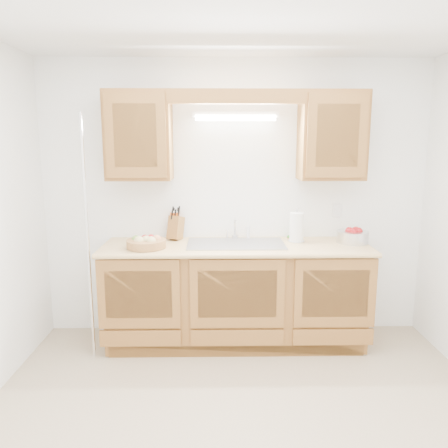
{
  "coord_description": "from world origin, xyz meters",
  "views": [
    {
      "loc": [
        -0.16,
        -2.49,
        1.77
      ],
      "look_at": [
        -0.11,
        0.85,
        1.15
      ],
      "focal_mm": 35.0,
      "sensor_mm": 36.0,
      "label": 1
    }
  ],
  "objects_px": {
    "paper_towel": "(297,228)",
    "apple_bowl": "(353,236)",
    "fruit_basket": "(146,242)",
    "knife_block": "(176,227)"
  },
  "relations": [
    {
      "from": "paper_towel",
      "to": "apple_bowl",
      "type": "distance_m",
      "value": 0.5
    },
    {
      "from": "fruit_basket",
      "to": "paper_towel",
      "type": "xyz_separation_m",
      "value": [
        1.3,
        0.2,
        0.08
      ]
    },
    {
      "from": "fruit_basket",
      "to": "paper_towel",
      "type": "relative_size",
      "value": 1.26
    },
    {
      "from": "fruit_basket",
      "to": "knife_block",
      "type": "distance_m",
      "value": 0.39
    },
    {
      "from": "apple_bowl",
      "to": "fruit_basket",
      "type": "bearing_deg",
      "value": -175.07
    },
    {
      "from": "knife_block",
      "to": "apple_bowl",
      "type": "bearing_deg",
      "value": 17.22
    },
    {
      "from": "fruit_basket",
      "to": "apple_bowl",
      "type": "height_order",
      "value": "apple_bowl"
    },
    {
      "from": "fruit_basket",
      "to": "apple_bowl",
      "type": "xyz_separation_m",
      "value": [
        1.79,
        0.15,
        0.02
      ]
    },
    {
      "from": "fruit_basket",
      "to": "apple_bowl",
      "type": "relative_size",
      "value": 1.16
    },
    {
      "from": "knife_block",
      "to": "apple_bowl",
      "type": "relative_size",
      "value": 0.92
    }
  ]
}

